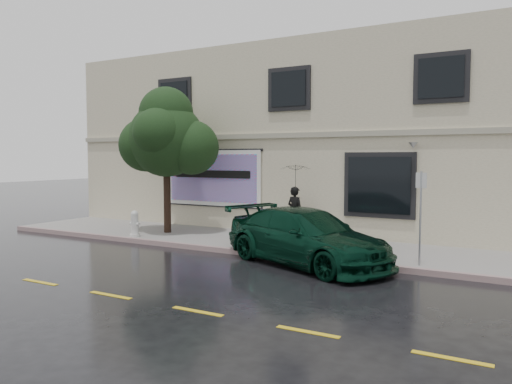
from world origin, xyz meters
The scene contains 12 objects.
ground centered at (0.00, 0.00, 0.00)m, with size 90.00×90.00×0.00m, color black.
sidewalk centered at (0.00, 3.25, 0.07)m, with size 20.00×3.50×0.15m, color gray.
curb centered at (0.00, 1.50, 0.07)m, with size 20.00×0.18×0.16m, color gray.
road_marking centered at (0.00, -3.50, 0.01)m, with size 19.00×0.12×0.01m, color gold.
building centered at (0.00, 9.00, 3.50)m, with size 20.00×8.12×7.00m.
billboard centered at (-3.20, 4.92, 2.05)m, with size 4.30×0.16×2.20m.
car centered at (2.32, 1.20, 0.74)m, with size 2.24×5.07×1.48m, color black.
pedestrian centered at (0.51, 4.40, 1.00)m, with size 0.62×0.41×1.70m, color black.
umbrella centered at (0.51, 4.40, 2.24)m, with size 1.05×1.05×0.78m, color black.
street_tree centered at (-3.91, 3.10, 3.46)m, with size 2.67×2.67×4.66m.
fire_hydrant centered at (-4.27, 1.80, 0.58)m, with size 0.36×0.34×0.89m.
sign_pole centered at (5.10, 1.84, 1.58)m, with size 0.28×0.11×2.35m.
Camera 1 is at (7.55, -10.82, 2.84)m, focal length 35.00 mm.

